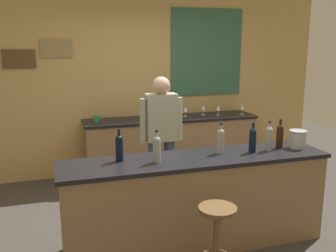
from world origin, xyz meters
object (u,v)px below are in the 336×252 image
bar_stool (217,232)px  wine_glass_d (242,107)px  wine_bottle_a (119,147)px  wine_bottle_b (157,148)px  ice_bucket (298,138)px  wine_glass_c (218,108)px  wine_glass_b (203,108)px  coffee_mug (96,119)px  wine_bottle_f (280,135)px  wine_bottle_c (221,140)px  bartender (161,134)px  wine_bottle_d (253,139)px  wine_bottle_e (269,137)px  wine_glass_a (185,109)px

bar_stool → wine_glass_d: 3.10m
wine_bottle_a → wine_bottle_b: (0.32, -0.14, 0.00)m
ice_bucket → wine_glass_c: size_ratio=1.21×
wine_bottle_b → wine_glass_b: (1.35, 2.15, -0.05)m
coffee_mug → wine_glass_d: bearing=-1.9°
wine_bottle_b → wine_bottle_f: same height
wine_bottle_b → wine_glass_c: size_ratio=1.97×
wine_bottle_c → bartender: bearing=112.0°
ice_bucket → wine_bottle_d: bearing=-178.9°
bar_stool → wine_glass_c: (1.21, 2.64, 0.55)m
wine_bottle_a → wine_glass_d: wine_bottle_a is taller
bar_stool → wine_bottle_d: (0.65, 0.62, 0.60)m
wine_bottle_e → wine_glass_c: wine_bottle_e is taller
wine_bottle_c → coffee_mug: bearing=116.6°
wine_bottle_d → wine_glass_b: size_ratio=1.97×
wine_bottle_c → wine_glass_b: (0.67, 2.05, -0.05)m
wine_bottle_d → wine_glass_a: size_ratio=1.97×
ice_bucket → wine_glass_a: size_ratio=1.21×
wine_bottle_c → wine_bottle_f: (0.68, -0.00, 0.00)m
wine_bottle_c → ice_bucket: bearing=-3.5°
wine_glass_b → wine_glass_a: bearing=-171.0°
wine_glass_c → wine_bottle_c: bearing=-114.1°
wine_glass_a → wine_bottle_e: bearing=-85.4°
wine_bottle_b → wine_bottle_f: size_ratio=1.00×
wine_bottle_b → wine_glass_b: bearing=57.9°
wine_glass_c → coffee_mug: wine_glass_c is taller
wine_bottle_c → coffee_mug: (-1.00, 1.99, -0.11)m
bartender → coffee_mug: 1.28m
wine_bottle_b → ice_bucket: size_ratio=1.63×
bartender → wine_bottle_d: size_ratio=5.29×
wine_bottle_a → wine_glass_b: (1.67, 2.01, -0.05)m
wine_bottle_a → bartender: bearing=52.3°
wine_bottle_a → coffee_mug: size_ratio=2.45×
bar_stool → wine_glass_a: wine_glass_a is taller
ice_bucket → wine_glass_a: (-0.51, 2.05, -0.01)m
wine_bottle_a → wine_bottle_c: same height
wine_bottle_e → coffee_mug: (-1.51, 2.05, -0.11)m
wine_bottle_c → wine_bottle_d: same height
wine_bottle_a → wine_bottle_d: 1.33m
wine_bottle_e → ice_bucket: (0.35, 0.00, -0.04)m
wine_bottle_d → wine_bottle_e: 0.19m
wine_bottle_f → wine_glass_b: bearing=90.3°
wine_bottle_f → wine_glass_a: (-0.33, 2.00, -0.05)m
wine_bottle_f → wine_glass_d: bearing=72.9°
wine_bottle_a → coffee_mug: (0.01, 1.95, -0.11)m
wine_bottle_d → wine_glass_d: bearing=64.5°
wine_bottle_d → wine_glass_a: bearing=89.3°
wine_bottle_e → wine_glass_a: 2.06m
wine_bottle_e → wine_glass_d: wine_bottle_e is taller
wine_glass_c → wine_glass_d: 0.39m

